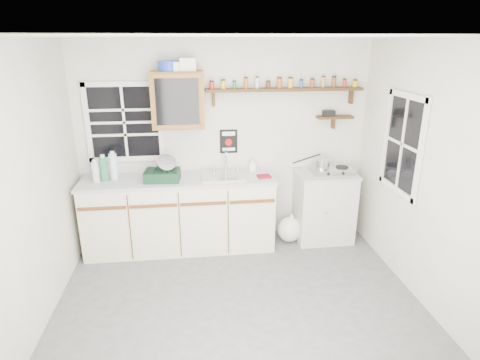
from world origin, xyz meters
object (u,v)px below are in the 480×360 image
(right_cabinet, at_px, (323,206))
(main_cabinet, at_px, (180,213))
(upper_cabinet, at_px, (178,100))
(dish_rack, at_px, (164,172))
(hotplate, at_px, (332,170))
(spice_shelf, at_px, (285,88))

(right_cabinet, bearing_deg, main_cabinet, -179.21)
(upper_cabinet, bearing_deg, dish_rack, -134.85)
(hotplate, bearing_deg, dish_rack, -178.12)
(upper_cabinet, height_order, dish_rack, upper_cabinet)
(main_cabinet, xyz_separation_m, right_cabinet, (1.83, 0.03, -0.01))
(right_cabinet, distance_m, upper_cabinet, 2.26)
(spice_shelf, bearing_deg, hotplate, -19.29)
(right_cabinet, xyz_separation_m, upper_cabinet, (-1.80, 0.12, 1.37))
(right_cabinet, height_order, upper_cabinet, upper_cabinet)
(main_cabinet, distance_m, upper_cabinet, 1.37)
(upper_cabinet, relative_size, spice_shelf, 0.34)
(upper_cabinet, distance_m, hotplate, 2.07)
(upper_cabinet, bearing_deg, right_cabinet, -3.76)
(right_cabinet, relative_size, spice_shelf, 0.48)
(upper_cabinet, xyz_separation_m, hotplate, (1.87, -0.14, -0.88))
(right_cabinet, height_order, hotplate, hotplate)
(upper_cabinet, distance_m, spice_shelf, 1.28)
(main_cabinet, height_order, spice_shelf, spice_shelf)
(upper_cabinet, relative_size, hotplate, 1.25)
(right_cabinet, distance_m, hotplate, 0.49)
(spice_shelf, relative_size, dish_rack, 4.51)
(main_cabinet, xyz_separation_m, spice_shelf, (1.31, 0.21, 1.47))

